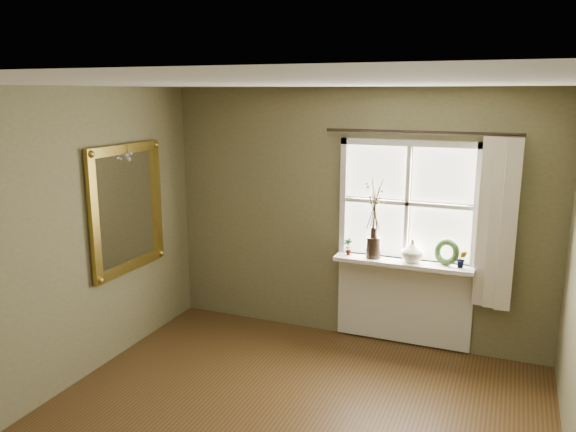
% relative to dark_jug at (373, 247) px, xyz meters
% --- Properties ---
extents(ceiling, '(4.50, 4.50, 0.00)m').
position_rel_dark_jug_xyz_m(ceiling, '(-0.25, -2.12, 1.57)').
color(ceiling, silver).
rests_on(ceiling, ground).
extents(wall_back, '(4.00, 0.10, 2.60)m').
position_rel_dark_jug_xyz_m(wall_back, '(-0.25, 0.18, 0.27)').
color(wall_back, '#676443').
rests_on(wall_back, ground).
extents(wall_left, '(0.10, 4.50, 2.60)m').
position_rel_dark_jug_xyz_m(wall_left, '(-2.30, -2.12, 0.27)').
color(wall_left, '#676443').
rests_on(wall_left, ground).
extents(window_frame, '(1.36, 0.06, 1.24)m').
position_rel_dark_jug_xyz_m(window_frame, '(0.30, 0.11, 0.45)').
color(window_frame, silver).
rests_on(window_frame, wall_back).
extents(window_sill, '(1.36, 0.26, 0.04)m').
position_rel_dark_jug_xyz_m(window_sill, '(0.30, 0.00, -0.13)').
color(window_sill, silver).
rests_on(window_sill, wall_back).
extents(window_apron, '(1.36, 0.04, 0.88)m').
position_rel_dark_jug_xyz_m(window_apron, '(0.30, 0.11, -0.57)').
color(window_apron, silver).
rests_on(window_apron, ground).
extents(dark_jug, '(0.15, 0.15, 0.21)m').
position_rel_dark_jug_xyz_m(dark_jug, '(0.00, 0.00, 0.00)').
color(dark_jug, black).
rests_on(dark_jug, window_sill).
extents(cream_vase, '(0.27, 0.27, 0.22)m').
position_rel_dark_jug_xyz_m(cream_vase, '(0.39, 0.00, 0.01)').
color(cream_vase, silver).
rests_on(cream_vase, window_sill).
extents(wreath, '(0.28, 0.20, 0.26)m').
position_rel_dark_jug_xyz_m(wreath, '(0.71, 0.04, -0.01)').
color(wreath, '#293F1C').
rests_on(wreath, window_sill).
extents(potted_plant_left, '(0.10, 0.08, 0.18)m').
position_rel_dark_jug_xyz_m(potted_plant_left, '(-0.26, 0.00, -0.02)').
color(potted_plant_left, '#293F1C').
rests_on(potted_plant_left, window_sill).
extents(potted_plant_right, '(0.10, 0.08, 0.17)m').
position_rel_dark_jug_xyz_m(potted_plant_right, '(0.85, 0.00, -0.02)').
color(potted_plant_right, '#293F1C').
rests_on(potted_plant_right, window_sill).
extents(curtain, '(0.36, 0.12, 1.59)m').
position_rel_dark_jug_xyz_m(curtain, '(1.14, 0.01, 0.34)').
color(curtain, beige).
rests_on(curtain, wall_back).
extents(curtain_rod, '(1.84, 0.03, 0.03)m').
position_rel_dark_jug_xyz_m(curtain_rod, '(0.40, 0.05, 1.15)').
color(curtain_rod, black).
rests_on(curtain_rod, wall_back).
extents(gilt_mirror, '(0.10, 1.05, 1.25)m').
position_rel_dark_jug_xyz_m(gilt_mirror, '(-2.22, -0.98, 0.42)').
color(gilt_mirror, white).
rests_on(gilt_mirror, wall_left).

